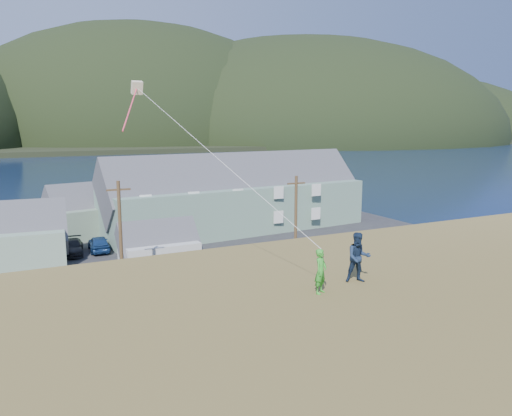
{
  "coord_description": "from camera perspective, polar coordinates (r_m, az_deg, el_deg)",
  "views": [
    {
      "loc": [
        -8.75,
        -32.29,
        12.6
      ],
      "look_at": [
        1.15,
        -12.38,
        8.8
      ],
      "focal_mm": 35.0,
      "sensor_mm": 36.0,
      "label": 1
    }
  ],
  "objects": [
    {
      "name": "ground",
      "position": [
        35.75,
        -10.73,
        -11.12
      ],
      "size": [
        900.0,
        900.0,
        0.0
      ],
      "primitive_type": "plane",
      "color": "#0A1638",
      "rests_on": "ground"
    },
    {
      "name": "far_shore",
      "position": [
        362.58,
        -25.22,
        6.95
      ],
      "size": [
        900.0,
        320.0,
        2.0
      ],
      "primitive_type": "cube",
      "color": "black",
      "rests_on": "ground"
    },
    {
      "name": "grass_strip",
      "position": [
        33.94,
        -9.8,
        -12.15
      ],
      "size": [
        110.0,
        8.0,
        0.1
      ],
      "primitive_type": "cube",
      "color": "#4C3D19",
      "rests_on": "ground"
    },
    {
      "name": "lodge",
      "position": [
        58.56,
        -2.1,
        1.51
      ],
      "size": [
        32.14,
        11.6,
        11.07
      ],
      "rotation": [
        0.0,
        0.0,
        0.09
      ],
      "color": "gray",
      "rests_on": "waterfront_lot"
    },
    {
      "name": "wharf",
      "position": [
        73.36,
        -23.89,
        -0.67
      ],
      "size": [
        26.0,
        14.0,
        0.9
      ],
      "primitive_type": "cube",
      "color": "gray",
      "rests_on": "ground"
    },
    {
      "name": "waterfront_lot",
      "position": [
        51.61,
        -15.91,
        -4.74
      ],
      "size": [
        72.0,
        36.0,
        0.12
      ],
      "primitive_type": "cube",
      "color": "#28282B",
      "rests_on": "ground"
    },
    {
      "name": "kite_flyer_green",
      "position": [
        16.17,
        7.41,
        -7.18
      ],
      "size": [
        0.63,
        0.58,
        1.45
      ],
      "primitive_type": "imported",
      "rotation": [
        0.0,
        0.0,
        0.56
      ],
      "color": "green",
      "rests_on": "hillside"
    },
    {
      "name": "parked_cars",
      "position": [
        54.43,
        -25.65,
        -3.77
      ],
      "size": [
        25.74,
        12.55,
        1.55
      ],
      "color": "black",
      "rests_on": "waterfront_lot"
    },
    {
      "name": "shed_palegreen_far",
      "position": [
        59.14,
        -17.54,
        -0.29
      ],
      "size": [
        12.02,
        8.5,
        7.34
      ],
      "rotation": [
        0.0,
        0.0,
        0.23
      ],
      "color": "slate",
      "rests_on": "waterfront_lot"
    },
    {
      "name": "shed_palegreen_near",
      "position": [
        48.75,
        -26.46,
        -3.1
      ],
      "size": [
        10.13,
        6.82,
        7.06
      ],
      "rotation": [
        0.0,
        0.0,
        -0.07
      ],
      "color": "gray",
      "rests_on": "waterfront_lot"
    },
    {
      "name": "kite_rig",
      "position": [
        22.21,
        -13.28,
        12.68
      ],
      "size": [
        2.39,
        4.78,
        11.17
      ],
      "color": "beige",
      "rests_on": "ground"
    },
    {
      "name": "far_hills",
      "position": [
        314.99,
        -18.47,
        7.28
      ],
      "size": [
        760.0,
        265.0,
        143.0
      ],
      "color": "black",
      "rests_on": "ground"
    },
    {
      "name": "utility_poles",
      "position": [
        35.22,
        -16.48,
        -4.09
      ],
      "size": [
        29.43,
        0.24,
        8.95
      ],
      "color": "#47331E",
      "rests_on": "waterfront_lot"
    },
    {
      "name": "kite_flyer_navy",
      "position": [
        17.47,
        11.63,
        -5.55
      ],
      "size": [
        1.03,
        0.93,
        1.73
      ],
      "primitive_type": "imported",
      "rotation": [
        0.0,
        0.0,
        -0.39
      ],
      "color": "#172640",
      "rests_on": "hillside"
    },
    {
      "name": "shed_white",
      "position": [
        43.68,
        -11.04,
        -4.45
      ],
      "size": [
        6.71,
        4.47,
        5.29
      ],
      "rotation": [
        0.0,
        0.0,
        0.01
      ],
      "color": "beige",
      "rests_on": "waterfront_lot"
    }
  ]
}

